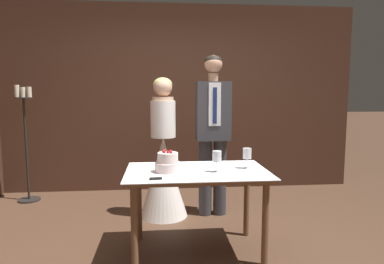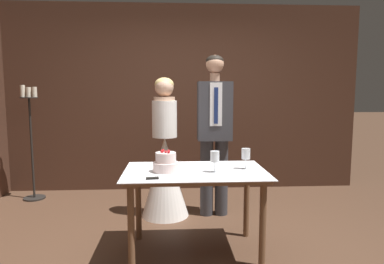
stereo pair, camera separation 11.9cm
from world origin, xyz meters
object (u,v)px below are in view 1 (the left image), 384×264
at_px(wine_glass_middle, 217,158).
at_px(wine_glass_near, 247,154).
at_px(cake_table, 197,181).
at_px(candle_stand, 26,142).
at_px(groom, 213,128).
at_px(bride, 164,166).
at_px(tiered_cake, 168,163).
at_px(cake_knife, 165,178).

bearing_deg(wine_glass_middle, wine_glass_near, 20.23).
bearing_deg(cake_table, candle_stand, 141.23).
bearing_deg(cake_table, groom, 72.98).
height_order(bride, candle_stand, bride).
height_order(tiered_cake, cake_knife, tiered_cake).
distance_m(cake_table, bride, 0.97).
bearing_deg(cake_table, wine_glass_middle, -24.08).
bearing_deg(bride, tiered_cake, -88.31).
xyz_separation_m(cake_table, cake_knife, (-0.28, -0.28, 0.10)).
xyz_separation_m(groom, candle_stand, (-2.34, 0.72, -0.23)).
xyz_separation_m(cake_table, tiered_cake, (-0.26, -0.03, 0.17)).
xyz_separation_m(bride, candle_stand, (-1.77, 0.72, 0.20)).
bearing_deg(wine_glass_near, candle_stand, 147.23).
xyz_separation_m(cake_table, groom, (0.28, 0.93, 0.36)).
height_order(wine_glass_near, bride, bride).
bearing_deg(wine_glass_near, cake_knife, -157.01).
bearing_deg(wine_glass_middle, bride, 114.08).
xyz_separation_m(wine_glass_middle, candle_stand, (-2.22, 1.72, -0.09)).
distance_m(wine_glass_middle, bride, 1.13).
height_order(tiered_cake, candle_stand, candle_stand).
distance_m(cake_knife, wine_glass_near, 0.81).
relative_size(cake_knife, wine_glass_middle, 2.26).
distance_m(tiered_cake, wine_glass_near, 0.72).
height_order(cake_table, groom, groom).
bearing_deg(cake_knife, wine_glass_near, 15.90).
height_order(groom, candle_stand, groom).
relative_size(tiered_cake, groom, 0.12).
bearing_deg(cake_knife, cake_table, 37.51).
distance_m(tiered_cake, bride, 0.98).
relative_size(bride, candle_stand, 1.05).
bearing_deg(groom, cake_table, -107.02).
xyz_separation_m(cake_knife, candle_stand, (-1.77, 1.93, 0.03)).
relative_size(cake_table, wine_glass_middle, 6.75).
bearing_deg(groom, wine_glass_middle, -96.86).
xyz_separation_m(cake_table, bride, (-0.28, 0.93, -0.06)).
bearing_deg(wine_glass_middle, cake_knife, -155.25).
bearing_deg(wine_glass_middle, tiered_cake, 173.81).
distance_m(cake_knife, bride, 1.22).
xyz_separation_m(tiered_cake, candle_stand, (-1.80, 1.68, -0.04)).
bearing_deg(wine_glass_near, cake_table, -175.66).
height_order(cake_knife, wine_glass_near, wine_glass_near).
distance_m(cake_table, groom, 1.04).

